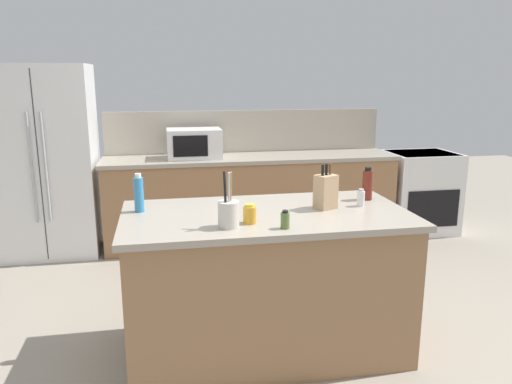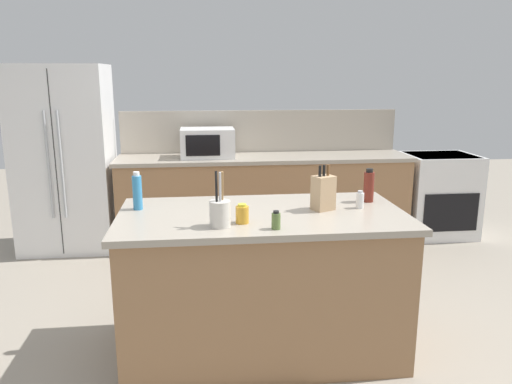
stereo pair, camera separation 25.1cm
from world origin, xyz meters
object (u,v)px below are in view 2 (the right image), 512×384
at_px(knife_block, 323,193).
at_px(utensil_crock, 220,213).
at_px(salt_shaker, 360,200).
at_px(microwave, 207,143).
at_px(spice_jar_oregano, 276,221).
at_px(dish_soap_bottle, 137,192).
at_px(vinegar_bottle, 369,186).
at_px(honey_jar, 242,214).
at_px(refrigerator, 65,159).
at_px(range_oven, 438,195).

bearing_deg(knife_block, utensil_crock, 177.31).
distance_m(utensil_crock, salt_shaker, 0.96).
bearing_deg(microwave, spice_jar_oregano, -82.58).
distance_m(knife_block, spice_jar_oregano, 0.52).
bearing_deg(salt_shaker, spice_jar_oregano, -147.79).
relative_size(microwave, dish_soap_bottle, 2.25).
relative_size(knife_block, dish_soap_bottle, 1.18).
xyz_separation_m(spice_jar_oregano, salt_shaker, (0.61, 0.38, 0.00)).
bearing_deg(utensil_crock, vinegar_bottle, 24.12).
bearing_deg(knife_block, vinegar_bottle, -0.30).
xyz_separation_m(utensil_crock, honey_jar, (0.13, 0.05, -0.03)).
height_order(refrigerator, range_oven, refrigerator).
distance_m(utensil_crock, dish_soap_bottle, 0.67).
bearing_deg(microwave, utensil_crock, -89.46).
distance_m(knife_block, vinegar_bottle, 0.40).
distance_m(knife_block, utensil_crock, 0.73).
relative_size(range_oven, utensil_crock, 2.87).
bearing_deg(range_oven, knife_block, -130.79).
xyz_separation_m(microwave, knife_block, (0.69, -2.18, -0.04)).
bearing_deg(vinegar_bottle, spice_jar_oregano, -142.97).
xyz_separation_m(spice_jar_oregano, dish_soap_bottle, (-0.81, 0.51, 0.07)).
bearing_deg(salt_shaker, knife_block, -177.04).
xyz_separation_m(utensil_crock, dish_soap_bottle, (-0.51, 0.43, 0.03)).
relative_size(spice_jar_oregano, dish_soap_bottle, 0.43).
bearing_deg(refrigerator, microwave, -2.02).
distance_m(knife_block, honey_jar, 0.59).
bearing_deg(utensil_crock, dish_soap_bottle, 139.63).
bearing_deg(vinegar_bottle, microwave, 117.59).
bearing_deg(dish_soap_bottle, knife_block, -6.98).
bearing_deg(spice_jar_oregano, dish_soap_bottle, 147.82).
bearing_deg(refrigerator, spice_jar_oregano, -55.49).
height_order(utensil_crock, vinegar_bottle, utensil_crock).
bearing_deg(spice_jar_oregano, honey_jar, 142.59).
bearing_deg(vinegar_bottle, honey_jar, -155.64).
bearing_deg(dish_soap_bottle, spice_jar_oregano, -32.18).
xyz_separation_m(microwave, dish_soap_bottle, (-0.48, -2.03, -0.03)).
height_order(salt_shaker, honey_jar, same).
distance_m(vinegar_bottle, dish_soap_bottle, 1.53).
distance_m(spice_jar_oregano, honey_jar, 0.22).
relative_size(salt_shaker, honey_jar, 1.00).
distance_m(refrigerator, vinegar_bottle, 3.24).
xyz_separation_m(refrigerator, salt_shaker, (2.39, -2.22, 0.05)).
height_order(refrigerator, spice_jar_oregano, refrigerator).
height_order(range_oven, utensil_crock, utensil_crock).
relative_size(spice_jar_oregano, honey_jar, 0.92).
relative_size(knife_block, salt_shaker, 2.51).
relative_size(vinegar_bottle, spice_jar_oregano, 2.15).
bearing_deg(honey_jar, microwave, 93.65).
relative_size(spice_jar_oregano, salt_shaker, 0.91).
bearing_deg(utensil_crock, salt_shaker, 18.17).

